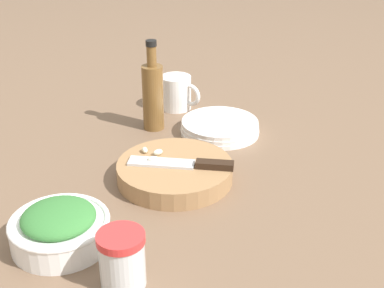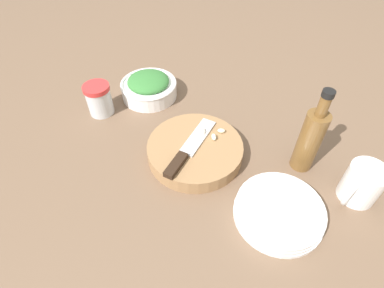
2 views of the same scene
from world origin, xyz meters
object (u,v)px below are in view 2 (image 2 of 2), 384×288
(herb_bowl, at_px, (149,87))
(oil_bottle, at_px, (310,139))
(garlic_cloves, at_px, (212,133))
(spice_jar, at_px, (99,99))
(plate_stack, at_px, (279,211))
(chef_knife, at_px, (188,149))
(coffee_mug, at_px, (362,184))
(cutting_board, at_px, (195,150))

(herb_bowl, xyz_separation_m, oil_bottle, (-0.45, -0.05, 0.05))
(oil_bottle, bearing_deg, garlic_cloves, 24.95)
(garlic_cloves, distance_m, spice_jar, 0.32)
(garlic_cloves, bearing_deg, plate_stack, 164.54)
(chef_knife, bearing_deg, spice_jar, 170.64)
(herb_bowl, height_order, coffee_mug, coffee_mug)
(cutting_board, height_order, herb_bowl, herb_bowl)
(spice_jar, height_order, plate_stack, spice_jar)
(coffee_mug, bearing_deg, spice_jar, 16.49)
(plate_stack, bearing_deg, chef_knife, 3.13)
(herb_bowl, relative_size, coffee_mug, 1.48)
(garlic_cloves, xyz_separation_m, coffee_mug, (-0.32, -0.09, 0.00))
(coffee_mug, bearing_deg, garlic_cloves, 15.00)
(spice_jar, bearing_deg, garlic_cloves, -161.97)
(garlic_cloves, relative_size, herb_bowl, 0.34)
(spice_jar, bearing_deg, plate_stack, -175.97)
(plate_stack, bearing_deg, spice_jar, 4.03)
(chef_knife, xyz_separation_m, plate_stack, (-0.23, -0.01, -0.03))
(spice_jar, relative_size, plate_stack, 0.48)
(cutting_board, relative_size, oil_bottle, 1.07)
(herb_bowl, bearing_deg, garlic_cloves, 171.85)
(coffee_mug, relative_size, oil_bottle, 0.52)
(cutting_board, xyz_separation_m, herb_bowl, (0.25, -0.09, 0.01))
(chef_knife, relative_size, plate_stack, 1.11)
(cutting_board, distance_m, coffee_mug, 0.36)
(garlic_cloves, bearing_deg, coffee_mug, -165.00)
(garlic_cloves, distance_m, plate_stack, 0.23)
(chef_knife, height_order, plate_stack, chef_knife)
(cutting_board, relative_size, chef_knife, 1.12)
(garlic_cloves, distance_m, herb_bowl, 0.26)
(chef_knife, distance_m, coffee_mug, 0.36)
(coffee_mug, xyz_separation_m, plate_stack, (0.10, 0.15, -0.03))
(plate_stack, xyz_separation_m, oil_bottle, (0.03, -0.15, 0.07))
(herb_bowl, distance_m, coffee_mug, 0.58)
(garlic_cloves, bearing_deg, spice_jar, 18.03)
(herb_bowl, bearing_deg, coffee_mug, -175.19)
(spice_jar, bearing_deg, coffee_mug, -163.51)
(spice_jar, bearing_deg, chef_knife, -175.28)
(spice_jar, height_order, oil_bottle, oil_bottle)
(spice_jar, xyz_separation_m, oil_bottle, (-0.50, -0.19, 0.04))
(herb_bowl, xyz_separation_m, coffee_mug, (-0.58, -0.05, 0.01))
(cutting_board, bearing_deg, oil_bottle, -145.01)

